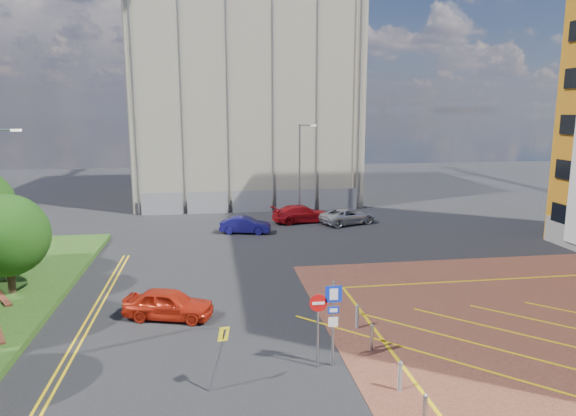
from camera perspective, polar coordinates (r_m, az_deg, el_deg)
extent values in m
plane|color=black|center=(18.62, 4.11, -18.59)|extent=(140.00, 140.00, 0.00)
cylinder|color=#3D2B1C|center=(28.73, -28.43, -6.57)|extent=(0.36, 0.36, 1.80)
sphere|color=#10390D|center=(28.24, -28.79, -2.69)|extent=(4.00, 4.00, 4.00)
cylinder|color=#9EA0A8|center=(29.64, -29.09, 7.61)|extent=(1.20, 0.10, 0.10)
cube|color=silver|center=(29.44, -27.98, 7.64)|extent=(0.50, 0.15, 0.12)
cylinder|color=#9EA0A8|center=(44.77, 1.29, 4.21)|extent=(0.16, 0.16, 8.00)
cylinder|color=#9EA0A8|center=(44.60, 2.08, 9.18)|extent=(1.20, 0.10, 0.10)
cube|color=silver|center=(44.72, 2.85, 9.14)|extent=(0.50, 0.15, 0.12)
cylinder|color=#9EA0A8|center=(18.89, 5.01, -12.75)|extent=(0.10, 0.10, 3.20)
cube|color=#0A29BC|center=(18.43, 5.09, -9.50)|extent=(0.60, 0.04, 0.60)
cube|color=white|center=(18.41, 5.11, -9.53)|extent=(0.30, 0.02, 0.42)
cube|color=#0A29BC|center=(18.65, 5.06, -11.23)|extent=(0.40, 0.04, 0.25)
cube|color=white|center=(18.62, 5.08, -11.26)|extent=(0.28, 0.02, 0.14)
cube|color=white|center=(18.82, 5.04, -12.50)|extent=(0.35, 0.04, 0.35)
cylinder|color=#9EA0A8|center=(18.87, 3.33, -13.57)|extent=(0.08, 0.08, 2.70)
cylinder|color=red|center=(18.42, 3.39, -10.49)|extent=(0.64, 0.04, 0.64)
cube|color=white|center=(18.40, 3.40, -10.52)|extent=(0.44, 0.02, 0.10)
cylinder|color=#9EA0A8|center=(17.65, -7.84, -16.37)|extent=(0.67, 0.08, 2.14)
cube|color=yellow|center=(17.24, -7.17, -13.73)|extent=(0.42, 0.42, 0.55)
cylinder|color=#9EA0A8|center=(16.58, 14.95, -21.09)|extent=(0.14, 0.14, 0.90)
cylinder|color=black|center=(18.17, 12.33, -17.94)|extent=(0.14, 0.14, 0.90)
cylinder|color=#9EA0A8|center=(20.69, 9.29, -14.10)|extent=(0.14, 0.14, 0.90)
cylinder|color=black|center=(22.43, 7.70, -12.02)|extent=(0.14, 0.14, 0.90)
cube|color=#AFA68F|center=(55.96, -4.99, 12.67)|extent=(21.20, 19.20, 22.00)
cube|color=gold|center=(58.62, -3.17, 18.49)|extent=(0.90, 0.90, 34.00)
cube|color=gray|center=(46.76, -2.77, 0.77)|extent=(21.60, 0.06, 2.00)
imported|color=red|center=(23.79, -13.12, -10.32)|extent=(4.25, 2.63, 1.35)
imported|color=#14115C|center=(38.83, -4.76, -1.90)|extent=(3.97, 2.12, 1.24)
imported|color=#AC0E15|center=(42.45, 1.54, -0.64)|extent=(5.22, 2.84, 1.43)
imported|color=#ACADB3|center=(42.09, 6.66, -0.91)|extent=(5.10, 3.60, 1.29)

